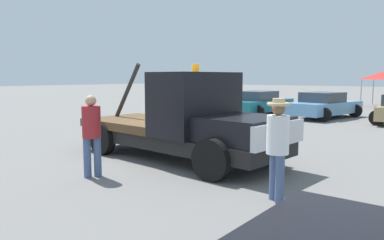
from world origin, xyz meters
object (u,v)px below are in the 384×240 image
traffic_cone (195,131)px  person_near_truck (278,141)px  tow_truck (187,124)px  parked_car_teal (259,103)px  parked_car_skyblue (324,106)px  person_at_hood (92,130)px

traffic_cone → person_near_truck: bearing=-38.9°
traffic_cone → tow_truck: bearing=-54.3°
tow_truck → parked_car_teal: bearing=114.2°
parked_car_skyblue → parked_car_teal: bearing=110.7°
tow_truck → traffic_cone: bearing=129.0°
parked_car_skyblue → traffic_cone: (-1.05, -9.29, -0.39)m
tow_truck → person_at_hood: size_ratio=3.47×
person_at_hood → traffic_cone: (-1.42, 5.23, -0.75)m
person_near_truck → traffic_cone: (-5.18, 4.17, -0.79)m
parked_car_skyblue → person_at_hood: bearing=-168.6°
parked_car_skyblue → traffic_cone: 9.35m
parked_car_teal → parked_car_skyblue: (3.43, 0.65, -0.00)m
tow_truck → person_near_truck: bearing=-20.8°
tow_truck → person_near_truck: size_ratio=3.42×
parked_car_teal → parked_car_skyblue: bearing=-78.4°
tow_truck → parked_car_skyblue: bearing=97.7°
person_near_truck → parked_car_skyblue: bearing=52.0°
person_at_hood → traffic_cone: bearing=135.3°
person_at_hood → person_near_truck: bearing=45.8°
person_near_truck → parked_car_skyblue: (-4.13, 13.46, -0.39)m
parked_car_skyblue → traffic_cone: size_ratio=8.77×
tow_truck → traffic_cone: (-1.97, 2.74, -0.70)m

